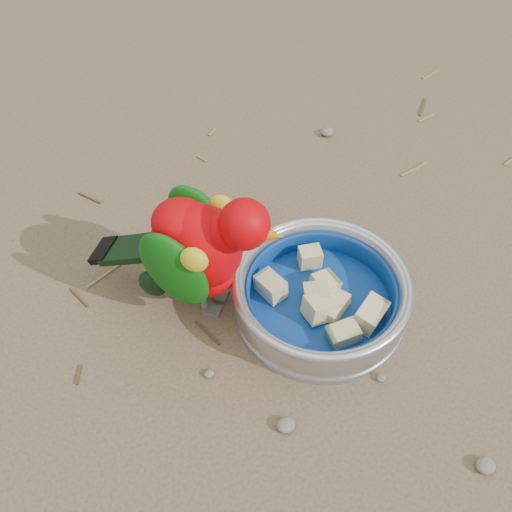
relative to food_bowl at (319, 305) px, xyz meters
name	(u,v)px	position (x,y,z in m)	size (l,w,h in m)	color
ground	(343,297)	(0.04, 0.01, -0.01)	(60.00, 60.00, 0.00)	brown
food_bowl	(319,305)	(0.00, 0.00, 0.00)	(0.23, 0.23, 0.02)	#B2B2BA
bowl_wall	(321,292)	(0.00, 0.00, 0.03)	(0.23, 0.23, 0.04)	#B2B2BA
fruit_wedges	(321,295)	(0.00, 0.00, 0.02)	(0.14, 0.14, 0.03)	#D6C486
lory_parrot	(200,255)	(-0.14, 0.07, 0.09)	(0.11, 0.24, 0.19)	#C30005
ground_debris	(326,275)	(0.03, 0.05, -0.01)	(0.90, 0.80, 0.01)	olive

